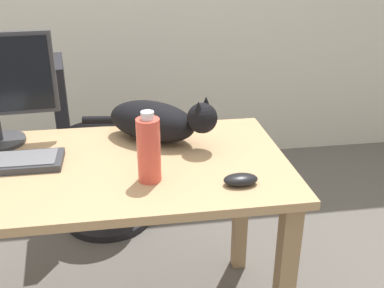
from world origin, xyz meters
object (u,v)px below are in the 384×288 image
office_chair (95,156)px  spray_bottle (149,149)px  cat (157,121)px  computer_mouse (241,180)px

office_chair → spray_bottle: 1.06m
cat → office_chair: bearing=115.5°
office_chair → computer_mouse: size_ratio=8.33×
office_chair → computer_mouse: (0.52, -1.00, 0.36)m
office_chair → cat: cat is taller
computer_mouse → cat: bearing=120.6°
office_chair → cat: (0.29, -0.61, 0.42)m
computer_mouse → spray_bottle: spray_bottle is taller
office_chair → computer_mouse: office_chair is taller
office_chair → spray_bottle: size_ratio=3.93×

